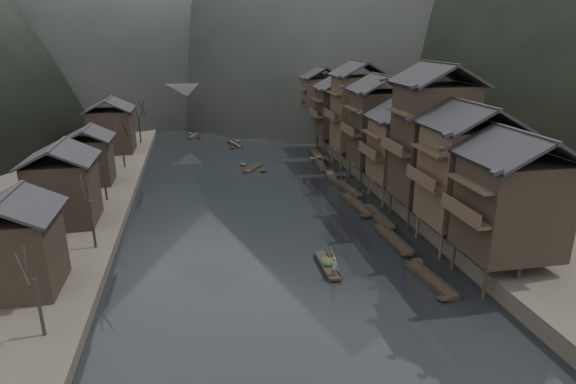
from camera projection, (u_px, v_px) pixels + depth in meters
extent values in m
plane|color=black|center=(280.00, 256.00, 44.46)|extent=(300.00, 300.00, 0.00)
cube|color=#2D2823|center=(431.00, 141.00, 87.71)|extent=(40.00, 200.00, 1.80)
cube|color=#2D2823|center=(16.00, 160.00, 75.31)|extent=(40.00, 200.00, 1.20)
cylinder|color=black|center=(485.00, 283.00, 36.89)|extent=(0.30, 0.30, 2.90)
cylinder|color=black|center=(453.00, 256.00, 41.37)|extent=(0.30, 0.30, 2.90)
cylinder|color=black|center=(517.00, 280.00, 37.38)|extent=(0.30, 0.30, 2.90)
cylinder|color=black|center=(482.00, 254.00, 41.86)|extent=(0.30, 0.30, 2.90)
cube|color=black|center=(512.00, 207.00, 38.05)|extent=(7.00, 6.00, 7.74)
cube|color=#32271C|center=(465.00, 215.00, 37.46)|extent=(1.20, 5.70, 0.25)
cylinder|color=#32271C|center=(441.00, 246.00, 43.42)|extent=(0.30, 0.30, 2.90)
cylinder|color=#32271C|center=(418.00, 226.00, 47.89)|extent=(0.30, 0.30, 2.90)
cylinder|color=#32271C|center=(469.00, 243.00, 43.91)|extent=(0.30, 0.30, 2.90)
cylinder|color=#32271C|center=(443.00, 224.00, 48.38)|extent=(0.30, 0.30, 2.90)
cube|color=#32271C|center=(466.00, 175.00, 44.39)|extent=(7.00, 6.00, 8.94)
cube|color=#32271C|center=(425.00, 182.00, 43.82)|extent=(1.20, 5.70, 0.25)
cylinder|color=black|center=(408.00, 218.00, 49.94)|extent=(0.30, 0.30, 2.90)
cylinder|color=black|center=(390.00, 203.00, 54.42)|extent=(0.30, 0.30, 2.90)
cylinder|color=black|center=(433.00, 216.00, 50.43)|extent=(0.30, 0.30, 2.90)
cylinder|color=black|center=(413.00, 201.00, 54.91)|extent=(0.30, 0.30, 2.90)
cube|color=black|center=(432.00, 143.00, 50.43)|extent=(7.00, 6.00, 12.02)
cube|color=#32271C|center=(396.00, 150.00, 49.91)|extent=(1.20, 5.70, 0.25)
cylinder|color=#32271C|center=(383.00, 197.00, 56.47)|extent=(0.30, 0.30, 2.90)
cylinder|color=#32271C|center=(369.00, 185.00, 60.94)|extent=(0.30, 0.30, 2.90)
cylinder|color=#32271C|center=(405.00, 195.00, 56.96)|extent=(0.30, 0.30, 2.90)
cylinder|color=#32271C|center=(390.00, 183.00, 61.43)|extent=(0.30, 0.30, 2.90)
cube|color=#32271C|center=(403.00, 150.00, 57.70)|extent=(7.00, 6.00, 7.29)
cube|color=#32271C|center=(371.00, 154.00, 57.10)|extent=(1.20, 5.70, 0.25)
cylinder|color=black|center=(361.00, 177.00, 63.92)|extent=(0.30, 0.30, 2.90)
cylinder|color=black|center=(350.00, 168.00, 68.40)|extent=(0.30, 0.30, 2.90)
cylinder|color=black|center=(380.00, 176.00, 64.42)|extent=(0.30, 0.30, 2.90)
cylinder|color=black|center=(368.00, 167.00, 68.89)|extent=(0.30, 0.30, 2.90)
cube|color=black|center=(379.00, 128.00, 64.79)|extent=(7.00, 6.00, 9.65)
cube|color=#32271C|center=(350.00, 132.00, 64.23)|extent=(1.20, 5.70, 0.25)
cylinder|color=#32271C|center=(341.00, 161.00, 72.31)|extent=(0.30, 0.30, 2.90)
cylinder|color=#32271C|center=(332.00, 153.00, 76.79)|extent=(0.30, 0.30, 2.90)
cylinder|color=#32271C|center=(359.00, 160.00, 72.81)|extent=(0.30, 0.30, 2.90)
cylinder|color=#32271C|center=(349.00, 152.00, 77.28)|extent=(0.30, 0.30, 2.90)
cube|color=#32271C|center=(358.00, 113.00, 72.98)|extent=(7.00, 6.00, 10.89)
cube|color=#32271C|center=(332.00, 117.00, 72.44)|extent=(1.20, 5.70, 0.25)
cylinder|color=black|center=(324.00, 146.00, 81.64)|extent=(0.30, 0.30, 2.90)
cylinder|color=black|center=(317.00, 140.00, 86.11)|extent=(0.30, 0.30, 2.90)
cylinder|color=black|center=(340.00, 145.00, 82.13)|extent=(0.30, 0.30, 2.90)
cylinder|color=black|center=(332.00, 140.00, 86.60)|extent=(0.30, 0.30, 2.90)
cube|color=black|center=(339.00, 112.00, 82.77)|extent=(7.00, 6.00, 7.94)
cube|color=#32271C|center=(316.00, 115.00, 82.18)|extent=(1.20, 5.70, 0.25)
cylinder|color=#32271C|center=(308.00, 132.00, 92.82)|extent=(0.30, 0.30, 2.90)
cylinder|color=#32271C|center=(303.00, 128.00, 97.30)|extent=(0.30, 0.30, 2.90)
cylinder|color=#32271C|center=(322.00, 132.00, 93.31)|extent=(0.30, 0.30, 2.90)
cylinder|color=#32271C|center=(316.00, 127.00, 97.79)|extent=(0.30, 0.30, 2.90)
cube|color=#32271C|center=(321.00, 101.00, 93.83)|extent=(7.00, 6.00, 8.72)
cube|color=#32271C|center=(301.00, 104.00, 93.26)|extent=(1.20, 5.70, 0.25)
cube|color=black|center=(18.00, 250.00, 35.75)|extent=(5.50, 5.50, 6.00)
cube|color=black|center=(64.00, 190.00, 48.72)|extent=(6.00, 6.00, 6.50)
cube|color=black|center=(91.00, 159.00, 61.88)|extent=(5.00, 5.00, 5.80)
cube|color=black|center=(112.00, 129.00, 78.50)|extent=(6.50, 6.50, 6.80)
cylinder|color=black|center=(45.00, 303.00, 30.55)|extent=(0.24, 0.24, 4.09)
cylinder|color=black|center=(88.00, 222.00, 43.13)|extent=(0.24, 0.24, 4.50)
cylinder|color=black|center=(111.00, 179.00, 55.78)|extent=(0.24, 0.24, 4.43)
cylinder|color=black|center=(127.00, 150.00, 69.58)|extent=(0.24, 0.24, 4.54)
cylinder|color=black|center=(138.00, 129.00, 84.88)|extent=(0.24, 0.24, 4.55)
cube|color=black|center=(430.00, 279.00, 39.87)|extent=(1.81, 6.52, 0.30)
cube|color=black|center=(430.00, 277.00, 39.81)|extent=(1.85, 6.40, 0.10)
cube|color=black|center=(418.00, 261.00, 42.75)|extent=(1.02, 0.89, 0.34)
cube|color=black|center=(445.00, 297.00, 36.90)|extent=(1.02, 0.89, 0.34)
cube|color=black|center=(393.00, 240.00, 47.51)|extent=(1.37, 7.15, 0.30)
cube|color=black|center=(393.00, 238.00, 47.45)|extent=(1.42, 7.01, 0.10)
cube|color=black|center=(382.00, 225.00, 50.67)|extent=(0.97, 0.91, 0.35)
cube|color=black|center=(406.00, 253.00, 44.26)|extent=(0.97, 0.91, 0.35)
cube|color=black|center=(378.00, 217.00, 53.33)|extent=(1.16, 7.11, 0.30)
cube|color=black|center=(378.00, 216.00, 53.27)|extent=(1.21, 6.97, 0.10)
cube|color=black|center=(368.00, 206.00, 56.46)|extent=(0.94, 0.88, 0.35)
cube|color=black|center=(390.00, 228.00, 50.10)|extent=(0.94, 0.88, 0.35)
cube|color=black|center=(357.00, 205.00, 57.04)|extent=(1.66, 7.73, 0.30)
cube|color=black|center=(357.00, 204.00, 56.98)|extent=(1.70, 7.58, 0.10)
cube|color=black|center=(350.00, 194.00, 60.47)|extent=(1.00, 1.00, 0.37)
cube|color=black|center=(365.00, 215.00, 53.53)|extent=(1.00, 1.00, 0.37)
cube|color=black|center=(348.00, 189.00, 62.88)|extent=(1.81, 7.08, 0.30)
cube|color=black|center=(348.00, 188.00, 62.82)|extent=(1.85, 6.94, 0.10)
cube|color=black|center=(343.00, 181.00, 66.01)|extent=(1.02, 0.95, 0.35)
cube|color=black|center=(354.00, 196.00, 59.66)|extent=(1.02, 0.95, 0.35)
cube|color=black|center=(331.00, 176.00, 68.83)|extent=(1.88, 5.98, 0.30)
cube|color=black|center=(331.00, 174.00, 68.77)|extent=(1.92, 5.87, 0.10)
cube|color=black|center=(323.00, 170.00, 71.33)|extent=(1.02, 0.85, 0.32)
cube|color=black|center=(339.00, 180.00, 66.24)|extent=(1.02, 0.85, 0.32)
cube|color=black|center=(320.00, 163.00, 75.23)|extent=(1.91, 6.24, 0.30)
cube|color=black|center=(320.00, 162.00, 75.17)|extent=(1.95, 6.13, 0.10)
cube|color=black|center=(313.00, 158.00, 77.84)|extent=(1.03, 0.88, 0.33)
cube|color=black|center=(327.00, 167.00, 72.53)|extent=(1.03, 0.88, 0.33)
cube|color=black|center=(316.00, 155.00, 80.64)|extent=(1.26, 7.67, 0.30)
cube|color=black|center=(316.00, 154.00, 80.58)|extent=(1.31, 7.52, 0.10)
cube|color=black|center=(311.00, 149.00, 84.00)|extent=(0.95, 0.95, 0.37)
cube|color=black|center=(322.00, 159.00, 77.18)|extent=(0.95, 0.95, 0.37)
cube|color=black|center=(253.00, 168.00, 72.80)|extent=(3.51, 4.81, 0.30)
cube|color=black|center=(253.00, 167.00, 72.75)|extent=(3.50, 4.76, 0.10)
cube|color=black|center=(243.00, 164.00, 74.45)|extent=(1.05, 0.98, 0.30)
cube|color=black|center=(263.00, 170.00, 71.07)|extent=(1.05, 0.98, 0.30)
cube|color=black|center=(235.00, 144.00, 88.12)|extent=(2.56, 5.63, 0.30)
cube|color=black|center=(235.00, 143.00, 88.07)|extent=(2.57, 5.54, 0.10)
cube|color=black|center=(238.00, 141.00, 90.61)|extent=(1.01, 0.91, 0.32)
cube|color=black|center=(232.00, 147.00, 85.55)|extent=(1.01, 0.91, 0.32)
cube|color=black|center=(194.00, 136.00, 95.56)|extent=(2.53, 4.95, 0.30)
cube|color=black|center=(194.00, 135.00, 95.50)|extent=(2.55, 4.88, 0.10)
cube|color=black|center=(190.00, 133.00, 97.45)|extent=(1.00, 0.85, 0.30)
cube|color=black|center=(198.00, 137.00, 93.58)|extent=(1.00, 0.85, 0.30)
cube|color=black|center=(254.00, 121.00, 112.08)|extent=(2.28, 4.84, 0.30)
cube|color=black|center=(254.00, 120.00, 112.02)|extent=(2.30, 4.76, 0.10)
cube|color=black|center=(250.00, 118.00, 113.96)|extent=(0.98, 0.81, 0.29)
cube|color=black|center=(258.00, 121.00, 110.10)|extent=(0.98, 0.81, 0.29)
cube|color=#4C4C4F|center=(225.00, 90.00, 109.31)|extent=(40.00, 6.00, 1.60)
cube|color=#4C4C4F|center=(226.00, 86.00, 106.38)|extent=(40.00, 0.50, 1.00)
cube|color=#4C4C4F|center=(224.00, 83.00, 111.42)|extent=(40.00, 0.50, 1.00)
cube|color=#4C4C4F|center=(163.00, 109.00, 108.07)|extent=(3.20, 6.00, 6.40)
cube|color=#4C4C4F|center=(206.00, 108.00, 109.77)|extent=(3.20, 6.00, 6.40)
cube|color=#4C4C4F|center=(245.00, 107.00, 111.37)|extent=(3.20, 6.00, 6.40)
cube|color=#4C4C4F|center=(286.00, 106.00, 113.07)|extent=(3.20, 6.00, 6.40)
cube|color=black|center=(327.00, 266.00, 42.12)|extent=(1.15, 5.06, 0.30)
cube|color=black|center=(328.00, 264.00, 42.06)|extent=(1.20, 4.96, 0.10)
cube|color=black|center=(320.00, 253.00, 44.33)|extent=(0.94, 0.64, 0.30)
cube|color=black|center=(336.00, 278.00, 39.82)|extent=(0.94, 0.64, 0.30)
ellipsoid|color=black|center=(327.00, 258.00, 42.15)|extent=(1.21, 1.58, 0.72)
imported|color=#4F4F51|center=(334.00, 264.00, 39.96)|extent=(0.77, 0.74, 1.77)
cylinder|color=#8C7A51|center=(338.00, 232.00, 39.09)|extent=(1.62, 1.84, 4.02)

